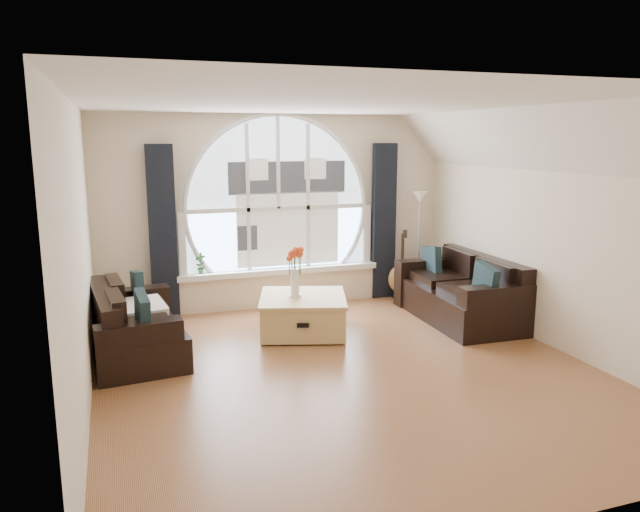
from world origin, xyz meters
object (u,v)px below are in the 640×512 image
Objects in this scene: sofa_right at (459,290)px; coffee_chest at (303,313)px; guitar at (401,264)px; vase_flowers at (295,266)px; floor_lamp at (418,245)px; potted_plant at (200,263)px; sofa_left at (136,320)px.

sofa_right is 1.85× the size of coffee_chest.
guitar is (1.87, 1.07, 0.28)m from coffee_chest.
vase_flowers is 0.44× the size of floor_lamp.
vase_flowers is 1.61m from potted_plant.
floor_lamp is (4.12, 1.19, 0.40)m from sofa_left.
sofa_right is 3.50m from potted_plant.
sofa_left is 1.71m from potted_plant.
coffee_chest is at bearing -5.83° from vase_flowers.
coffee_chest is 2.17m from guitar.
sofa_right is at bearing -24.36° from potted_plant.
potted_plant reaches higher than sofa_right.
vase_flowers is at bearing -154.74° from floor_lamp.
vase_flowers is 2.40× the size of potted_plant.
coffee_chest is (-2.11, 0.14, -0.15)m from sofa_right.
sofa_left is 1.63× the size of coffee_chest.
sofa_right is 6.54× the size of potted_plant.
guitar is (-0.28, 0.00, -0.27)m from floor_lamp.
coffee_chest is (1.97, 0.12, -0.15)m from sofa_left.
sofa_right is at bearing 13.50° from coffee_chest.
guitar reaches higher than sofa_right.
potted_plant is (-2.93, 0.22, 0.17)m from guitar.
guitar reaches higher than coffee_chest.
sofa_right reaches higher than sofa_left.
guitar is (-0.25, 1.22, 0.13)m from sofa_right.
floor_lamp is (2.15, 1.07, 0.55)m from coffee_chest.
vase_flowers is at bearing -126.86° from guitar.
guitar reaches higher than sofa_left.
floor_lamp is at bearing 43.81° from coffee_chest.
floor_lamp is at bearing 10.08° from sofa_left.
potted_plant reaches higher than coffee_chest.
floor_lamp is at bearing 90.32° from sofa_right.
potted_plant is at bearing 51.27° from sofa_left.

